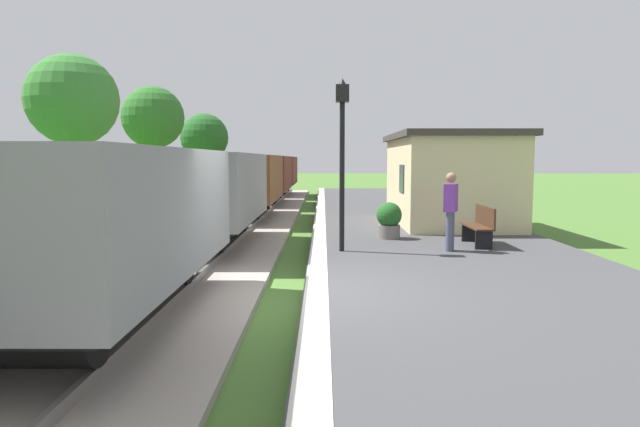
% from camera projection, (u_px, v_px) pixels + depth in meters
% --- Properties ---
extents(ground_plane, '(160.00, 160.00, 0.00)m').
position_uv_depth(ground_plane, '(290.00, 306.00, 8.60)').
color(ground_plane, '#47702D').
extents(platform_slab, '(6.00, 60.00, 0.25)m').
position_uv_depth(platform_slab, '(499.00, 298.00, 8.57)').
color(platform_slab, '#424244').
rests_on(platform_slab, ground).
extents(platform_edge_stripe, '(0.36, 60.00, 0.01)m').
position_uv_depth(platform_edge_stripe, '(316.00, 290.00, 8.58)').
color(platform_edge_stripe, silver).
rests_on(platform_edge_stripe, platform_slab).
extents(track_ballast, '(3.80, 60.00, 0.12)m').
position_uv_depth(track_ballast, '(134.00, 302.00, 8.61)').
color(track_ballast, '#9E9389').
rests_on(track_ballast, ground).
extents(rail_near, '(0.07, 60.00, 0.14)m').
position_uv_depth(rail_near, '(181.00, 294.00, 8.59)').
color(rail_near, slate).
rests_on(rail_near, track_ballast).
extents(rail_far, '(0.07, 60.00, 0.14)m').
position_uv_depth(rail_far, '(87.00, 294.00, 8.60)').
color(rail_far, slate).
rests_on(rail_far, track_ballast).
extents(freight_train, '(2.50, 32.60, 2.12)m').
position_uv_depth(freight_train, '(243.00, 183.00, 20.22)').
color(freight_train, gray).
rests_on(freight_train, rail_near).
extents(station_hut, '(3.50, 5.80, 2.78)m').
position_uv_depth(station_hut, '(449.00, 178.00, 17.37)').
color(station_hut, beige).
rests_on(station_hut, platform_slab).
extents(bench_near_hut, '(0.42, 1.50, 0.91)m').
position_uv_depth(bench_near_hut, '(480.00, 225.00, 12.99)').
color(bench_near_hut, '#422819').
rests_on(bench_near_hut, platform_slab).
extents(person_waiting, '(0.38, 0.45, 1.71)m').
position_uv_depth(person_waiting, '(451.00, 208.00, 12.15)').
color(person_waiting, '#474C66').
rests_on(person_waiting, platform_slab).
extents(potted_planter, '(0.64, 0.64, 0.92)m').
position_uv_depth(potted_planter, '(389.00, 220.00, 14.12)').
color(potted_planter, slate).
rests_on(potted_planter, platform_slab).
extents(lamp_post_near, '(0.28, 0.28, 3.70)m').
position_uv_depth(lamp_post_near, '(342.00, 133.00, 11.96)').
color(lamp_post_near, black).
rests_on(lamp_post_near, platform_slab).
extents(tree_trackside_far, '(3.02, 3.02, 5.72)m').
position_uv_depth(tree_trackside_far, '(72.00, 101.00, 18.65)').
color(tree_trackside_far, '#4C3823').
rests_on(tree_trackside_far, ground).
extents(tree_field_left, '(2.95, 2.95, 5.71)m').
position_uv_depth(tree_field_left, '(153.00, 118.00, 26.78)').
color(tree_field_left, '#4C3823').
rests_on(tree_field_left, ground).
extents(tree_field_distant, '(2.82, 2.82, 4.93)m').
position_uv_depth(tree_field_distant, '(204.00, 138.00, 33.17)').
color(tree_field_distant, '#4C3823').
rests_on(tree_field_distant, ground).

